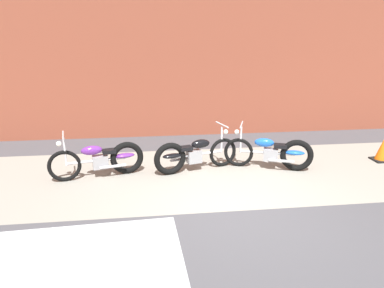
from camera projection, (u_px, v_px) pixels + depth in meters
The scene contains 7 objects.
ground_plane at pixel (233, 211), 6.07m from camera, with size 80.00×80.00×0.00m, color #47474C.
sidewalk_slab at pixel (215, 174), 7.72m from camera, with size 36.00×3.50×0.01m, color gray.
brick_building_wall at pixel (195, 35), 10.11m from camera, with size 36.00×0.50×5.93m, color brown.
motorcycle_purple at pixel (104, 159), 7.47m from camera, with size 1.98×0.70×1.03m.
motorcycle_black at pixel (191, 154), 7.76m from camera, with size 1.96×0.79×1.03m.
motorcycle_blue at pixel (274, 152), 7.89m from camera, with size 1.92×0.89×1.03m.
traffic_cone at pixel (382, 151), 8.47m from camera, with size 0.40×0.40×0.55m.
Camera 1 is at (-1.37, -5.32, 2.93)m, focal length 32.53 mm.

